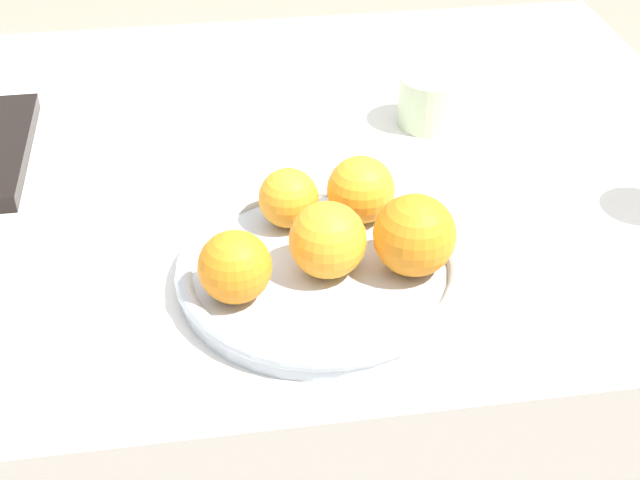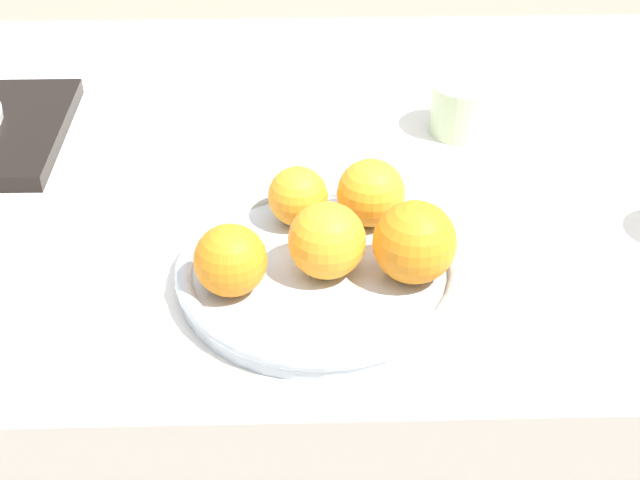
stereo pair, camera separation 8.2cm
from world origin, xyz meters
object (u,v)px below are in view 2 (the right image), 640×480
object	(u,v)px
orange_1	(298,196)
cup_0	(464,108)
orange_4	(415,242)
orange_0	(327,241)
orange_3	(230,260)
orange_2	(371,193)
fruit_platter	(320,271)

from	to	relation	value
orange_1	cup_0	distance (m)	0.29
orange_4	cup_0	bearing A→B (deg)	72.67
orange_0	orange_3	bearing A→B (deg)	-164.84
orange_0	orange_4	size ratio (longest dim) A/B	0.93
orange_2	cup_0	xyz separation A→B (m)	(0.13, 0.22, -0.02)
orange_2	orange_4	distance (m)	0.10
orange_1	orange_4	distance (m)	0.14
orange_0	cup_0	distance (m)	0.35
orange_2	orange_3	distance (m)	0.17
orange_3	orange_4	xyz separation A→B (m)	(0.17, 0.02, 0.01)
orange_1	orange_4	size ratio (longest dim) A/B	0.78
orange_0	orange_4	distance (m)	0.08
orange_1	orange_2	bearing A→B (deg)	-1.59
orange_1	cup_0	bearing A→B (deg)	46.74
fruit_platter	orange_4	distance (m)	0.10
cup_0	orange_1	bearing A→B (deg)	-133.26
orange_1	orange_4	xyz separation A→B (m)	(0.11, -0.09, 0.01)
cup_0	orange_0	bearing A→B (deg)	-120.48
orange_4	cup_0	world-z (taller)	orange_4
orange_1	cup_0	world-z (taller)	orange_1
cup_0	orange_4	bearing A→B (deg)	-107.33
fruit_platter	orange_3	bearing A→B (deg)	-159.22
orange_2	cup_0	size ratio (longest dim) A/B	0.86
orange_2	fruit_platter	bearing A→B (deg)	-125.24
orange_1	fruit_platter	bearing A→B (deg)	-75.36
orange_2	orange_3	xyz separation A→B (m)	(-0.13, -0.11, -0.00)
orange_0	orange_2	world-z (taller)	orange_0
fruit_platter	cup_0	world-z (taller)	cup_0
orange_0	orange_4	world-z (taller)	orange_4
orange_3	cup_0	xyz separation A→B (m)	(0.26, 0.32, -0.02)
orange_3	fruit_platter	bearing A→B (deg)	20.78
cup_0	orange_2	bearing A→B (deg)	-120.78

